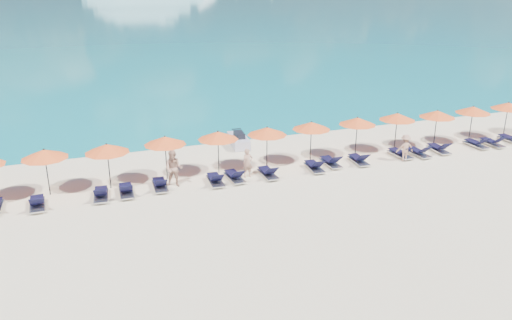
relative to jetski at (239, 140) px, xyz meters
name	(u,v)px	position (x,y,z in m)	size (l,w,h in m)	color
ground	(280,207)	(-1.10, -9.01, -0.37)	(1400.00, 1400.00, 0.00)	beige
jetski	(239,140)	(0.00, 0.00, 0.00)	(1.20, 2.59, 0.89)	silver
beachgoer_a	(248,163)	(-1.22, -5.11, 0.38)	(0.55, 0.36, 1.50)	tan
beachgoer_b	(174,169)	(-4.98, -5.06, 0.55)	(0.89, 0.51, 1.83)	tan
beachgoer_c	(405,148)	(7.79, -5.78, 0.39)	(0.97, 0.45, 1.51)	tan
umbrella_3	(44,154)	(-10.65, -4.06, 1.65)	(2.10, 2.10, 2.28)	black
umbrella_4	(107,148)	(-7.91, -4.21, 1.65)	(2.10, 2.10, 2.28)	black
umbrella_5	(165,141)	(-5.12, -3.93, 1.65)	(2.10, 2.10, 2.28)	black
umbrella_6	(218,135)	(-2.42, -3.98, 1.65)	(2.10, 2.10, 2.28)	black
umbrella_7	(267,131)	(0.22, -4.11, 1.65)	(2.10, 2.10, 2.28)	black
umbrella_8	(311,126)	(2.89, -3.96, 1.65)	(2.10, 2.10, 2.28)	black
umbrella_9	(357,121)	(5.75, -3.99, 1.65)	(2.10, 2.10, 2.28)	black
umbrella_10	(397,117)	(8.46, -3.92, 1.65)	(2.10, 2.10, 2.28)	black
umbrella_11	(437,114)	(11.08, -4.20, 1.65)	(2.10, 2.10, 2.28)	black
umbrella_12	(473,110)	(13.85, -4.11, 1.65)	(2.10, 2.10, 2.28)	black
umbrella_13	(508,106)	(16.73, -4.04, 1.65)	(2.10, 2.10, 2.28)	black
lounger_5	(37,203)	(-11.14, -5.44, -0.13)	(0.69, 1.72, 0.66)	silver
lounger_6	(101,194)	(-8.44, -5.37, -0.13)	(0.77, 1.75, 0.66)	silver
lounger_7	(126,190)	(-7.30, -5.32, -0.13)	(0.69, 1.72, 0.66)	silver
lounger_8	(160,184)	(-5.70, -5.15, -0.13)	(0.70, 1.73, 0.66)	silver
lounger_9	(215,179)	(-3.03, -5.45, -0.13)	(0.72, 1.74, 0.66)	silver
lounger_10	(235,176)	(-1.99, -5.35, -0.13)	(0.71, 1.73, 0.66)	silver
lounger_11	(268,173)	(-0.24, -5.47, -0.13)	(0.62, 1.70, 0.66)	silver
lounger_12	(314,166)	(2.40, -5.44, -0.13)	(0.77, 1.75, 0.66)	silver
lounger_13	(331,162)	(3.55, -5.12, -0.13)	(0.66, 1.71, 0.66)	silver
lounger_14	(359,159)	(5.16, -5.32, -0.13)	(0.78, 1.75, 0.66)	silver
lounger_15	(400,153)	(7.96, -5.19, -0.13)	(0.68, 1.72, 0.66)	silver
lounger_16	(419,152)	(9.06, -5.39, -0.13)	(0.68, 1.72, 0.66)	silver
lounger_17	(439,148)	(10.59, -5.26, -0.13)	(0.78, 1.75, 0.66)	silver
lounger_18	(476,143)	(13.38, -5.25, -0.13)	(0.64, 1.71, 0.66)	silver
lounger_19	(492,142)	(14.47, -5.39, -0.13)	(0.64, 1.71, 0.66)	silver
lounger_20	(511,138)	(16.15, -5.19, -0.13)	(0.63, 1.70, 0.66)	silver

